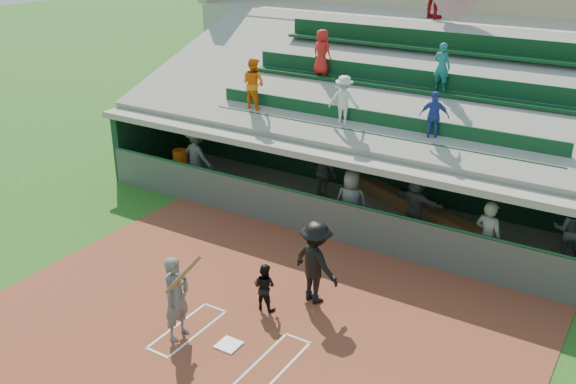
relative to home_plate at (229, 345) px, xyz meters
The scene contains 19 objects.
ground 0.04m from the home_plate, ahead, with size 100.00×100.00×0.00m, color #205117.
dirt_slab 0.50m from the home_plate, 90.00° to the left, with size 11.00×9.00×0.02m, color brown.
home_plate is the anchor object (origin of this frame).
batters_box_chalk 0.01m from the home_plate, ahead, with size 2.65×1.85×0.01m.
dugout_floor 6.75m from the home_plate, 90.00° to the left, with size 16.00×3.50×0.04m, color gray.
concourse_slab 13.69m from the home_plate, 90.00° to the left, with size 20.00×3.00×4.60m, color gray.
grandstand 10.74m from the home_plate, 90.06° to the left, with size 20.40×10.40×7.80m.
batter_at_plate 1.36m from the home_plate, 165.84° to the right, with size 0.85×0.74×1.95m.
catcher 1.54m from the home_plate, 95.09° to the left, with size 0.51×0.40×1.05m, color black.
home_umpire 2.54m from the home_plate, 74.80° to the left, with size 1.20×0.69×1.85m, color black.
dugout_bench 8.00m from the home_plate, 91.83° to the left, with size 14.26×0.43×0.43m, color olive.
white_table 8.58m from the home_plate, 135.82° to the left, with size 0.71×0.53×0.62m, color silver.
water_cooler 8.62m from the home_plate, 136.43° to the left, with size 0.44×0.44×0.44m, color #DE560D.
dugout_player_a 8.32m from the home_plate, 132.99° to the left, with size 1.22×0.70×1.88m, color #5F615C.
dugout_player_b 7.33m from the home_plate, 104.37° to the left, with size 1.01×0.42×1.72m, color #565853.
dugout_player_c 5.59m from the home_plate, 91.69° to the left, with size 0.86×0.56×1.75m, color #595C57.
dugout_player_d 6.69m from the home_plate, 79.55° to the left, with size 1.47×0.47×1.59m, color #595B56.
dugout_player_e 6.37m from the home_plate, 57.36° to the left, with size 0.66×0.44×1.82m, color #5F625D.
dugout_player_f 8.56m from the home_plate, 55.00° to the left, with size 0.78×0.61×1.61m, color #585B56.
Camera 1 is at (6.37, -8.10, 7.63)m, focal length 40.00 mm.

